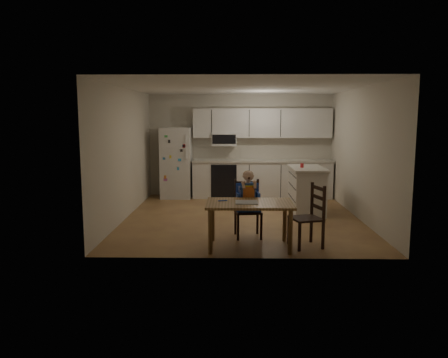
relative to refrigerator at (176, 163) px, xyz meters
name	(u,v)px	position (x,y,z in m)	size (l,w,h in m)	color
room	(242,152)	(1.55, -1.67, 0.40)	(4.52, 5.01, 2.51)	brown
refrigerator	(176,163)	(0.00, 0.00, 0.00)	(0.72, 0.70, 1.70)	silver
kitchen_run	(261,161)	(2.05, 0.09, 0.03)	(3.37, 0.62, 2.15)	silver
kitchen_island	(307,190)	(2.89, -1.64, -0.38)	(0.66, 1.26, 0.93)	silver
red_cup	(302,165)	(2.77, -1.67, 0.12)	(0.07, 0.07, 0.09)	red
dining_table	(250,209)	(1.62, -4.13, -0.26)	(1.28, 0.83, 0.69)	brown
napkin	(247,202)	(1.57, -4.15, -0.16)	(0.33, 0.29, 0.01)	#AEAEB3
toddler_spoon	(222,201)	(1.21, -4.04, -0.15)	(0.02, 0.02, 0.12)	blue
chair_booster	(248,197)	(1.61, -3.51, -0.19)	(0.45, 0.45, 1.09)	black
chair_side	(312,212)	(2.56, -4.05, -0.31)	(0.52, 0.52, 0.95)	black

